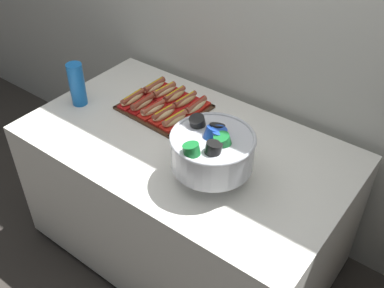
{
  "coord_description": "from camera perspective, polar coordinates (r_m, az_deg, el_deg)",
  "views": [
    {
      "loc": [
        1.07,
        -1.35,
        2.14
      ],
      "look_at": [
        0.06,
        -0.02,
        0.82
      ],
      "focal_mm": 42.55,
      "sensor_mm": 36.0,
      "label": 1
    }
  ],
  "objects": [
    {
      "name": "cup_stack",
      "position": [
        2.47,
        -14.21,
        7.27
      ],
      "size": [
        0.08,
        0.08,
        0.24
      ],
      "color": "blue",
      "rests_on": "buffet_table"
    },
    {
      "name": "serving_tray",
      "position": [
        2.42,
        -3.5,
        4.59
      ],
      "size": [
        0.42,
        0.38,
        0.01
      ],
      "color": "#472B19",
      "rests_on": "buffet_table"
    },
    {
      "name": "hot_dog_9",
      "position": [
        2.37,
        0.5,
        4.72
      ],
      "size": [
        0.07,
        0.18,
        0.06
      ],
      "color": "red",
      "rests_on": "serving_tray"
    },
    {
      "name": "hot_dog_2",
      "position": [
        2.35,
        -4.91,
        4.35
      ],
      "size": [
        0.08,
        0.17,
        0.06
      ],
      "color": "red",
      "rests_on": "serving_tray"
    },
    {
      "name": "back_wall",
      "position": [
        2.34,
        7.87,
        17.05
      ],
      "size": [
        6.0,
        0.1,
        2.6
      ],
      "primitive_type": "cube",
      "color": "beige",
      "rests_on": "ground_plane"
    },
    {
      "name": "hot_dog_3",
      "position": [
        2.31,
        -3.57,
        3.7
      ],
      "size": [
        0.08,
        0.16,
        0.06
      ],
      "color": "red",
      "rests_on": "serving_tray"
    },
    {
      "name": "hot_dog_1",
      "position": [
        2.4,
        -6.2,
        5.03
      ],
      "size": [
        0.06,
        0.17,
        0.06
      ],
      "color": "#B21414",
      "rests_on": "serving_tray"
    },
    {
      "name": "hot_dog_4",
      "position": [
        2.26,
        -2.18,
        2.99
      ],
      "size": [
        0.08,
        0.17,
        0.06
      ],
      "color": "red",
      "rests_on": "serving_tray"
    },
    {
      "name": "hot_dog_8",
      "position": [
        2.41,
        -0.87,
        5.38
      ],
      "size": [
        0.08,
        0.18,
        0.06
      ],
      "color": "red",
      "rests_on": "serving_tray"
    },
    {
      "name": "hot_dog_0",
      "position": [
        2.44,
        -7.44,
        5.61
      ],
      "size": [
        0.06,
        0.18,
        0.06
      ],
      "color": "red",
      "rests_on": "serving_tray"
    },
    {
      "name": "ground_plane",
      "position": [
        2.75,
        -0.72,
        -12.81
      ],
      "size": [
        10.0,
        10.0,
        0.0
      ],
      "primitive_type": "plane",
      "color": "#38332D"
    },
    {
      "name": "hot_dog_6",
      "position": [
        2.49,
        -3.49,
        6.58
      ],
      "size": [
        0.09,
        0.19,
        0.06
      ],
      "color": "red",
      "rests_on": "serving_tray"
    },
    {
      "name": "hot_dog_5",
      "position": [
        2.54,
        -4.74,
        7.15
      ],
      "size": [
        0.07,
        0.17,
        0.06
      ],
      "color": "red",
      "rests_on": "serving_tray"
    },
    {
      "name": "buffet_table",
      "position": [
        2.44,
        -0.79,
        -6.65
      ],
      "size": [
        1.59,
        0.93,
        0.79
      ],
      "color": "white",
      "rests_on": "ground_plane"
    },
    {
      "name": "punch_bowl",
      "position": [
        1.88,
        2.53,
        -0.73
      ],
      "size": [
        0.36,
        0.36,
        0.28
      ],
      "color": "silver",
      "rests_on": "buffet_table"
    },
    {
      "name": "hot_dog_7",
      "position": [
        2.45,
        -2.21,
        6.02
      ],
      "size": [
        0.07,
        0.16,
        0.06
      ],
      "color": "red",
      "rests_on": "serving_tray"
    }
  ]
}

